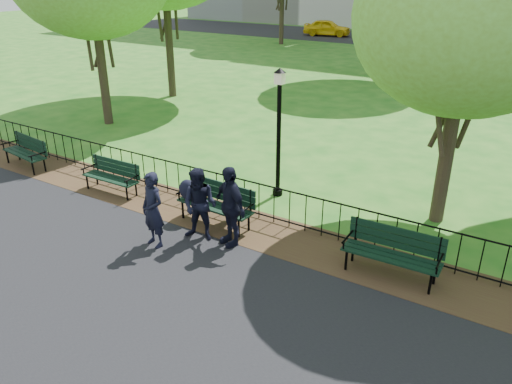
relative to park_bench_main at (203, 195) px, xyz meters
The scene contains 16 objects.
ground 1.45m from the park_bench_main, 71.65° to the right, with size 120.00×120.00×0.00m, color #1F6219.
asphalt_path 4.69m from the park_bench_main, 84.97° to the right, with size 60.00×9.20×0.01m, color black.
dirt_strip 0.82m from the park_bench_main, 33.88° to the left, with size 60.00×1.60×0.01m, color #3E2519.
far_street 33.78m from the park_bench_main, 89.31° to the left, with size 70.00×9.00×0.01m, color black.
iron_fence 0.89m from the park_bench_main, 62.25° to the left, with size 24.06×0.06×1.00m.
park_bench_main is the anchor object (origin of this frame).
park_bench_left_a 3.00m from the park_bench_main, behind, with size 1.64×0.54×0.92m.
park_bench_left_b 6.45m from the park_bench_main, behind, with size 1.78×0.75×0.98m.
park_bench_right_a 4.36m from the park_bench_main, ahead, with size 1.83×0.62×1.03m.
lamppost 2.53m from the park_bench_main, 71.92° to the left, with size 0.29×0.29×3.23m.
tree_near_e 6.58m from the park_bench_main, 32.74° to the left, with size 4.61×4.61×6.42m.
person_left 1.44m from the park_bench_main, 97.70° to the right, with size 0.59×0.39×1.62m, color black.
person_mid 0.84m from the park_bench_main, 56.57° to the right, with size 0.78×0.40×1.60m, color black.
person_right 1.25m from the park_bench_main, 25.49° to the right, with size 1.02×0.42×1.74m, color black.
taxi 34.96m from the park_bench_main, 110.16° to the left, with size 1.59×3.95×1.34m, color yellow.
sedan_silver 31.86m from the park_bench_main, 87.14° to the left, with size 1.44×4.12×1.36m, color #A7AAAE.
Camera 1 is at (6.06, -6.82, 5.35)m, focal length 35.00 mm.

